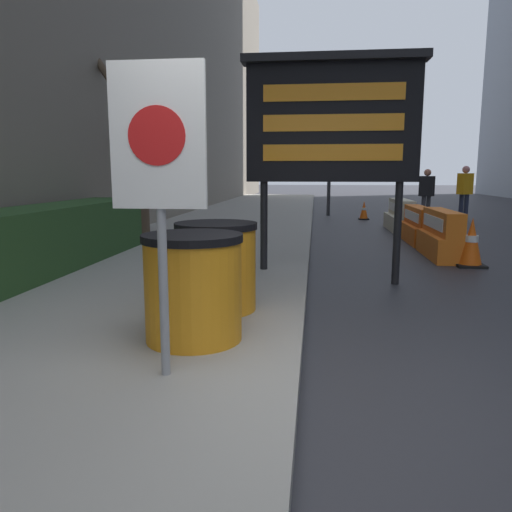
{
  "coord_description": "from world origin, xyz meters",
  "views": [
    {
      "loc": [
        0.08,
        -2.86,
        1.48
      ],
      "look_at": [
        -0.82,
        4.75,
        0.2
      ],
      "focal_mm": 35.0,
      "sensor_mm": 36.0,
      "label": 1
    }
  ],
  "objects_px": {
    "traffic_cone_near": "(471,243)",
    "traffic_cone_mid": "(364,211)",
    "barrel_drum_foreground": "(193,287)",
    "jersey_barrier_orange_near": "(442,237)",
    "jersey_barrier_orange_far": "(419,227)",
    "traffic_light_near_curb": "(331,119)",
    "message_board": "(332,121)",
    "pedestrian_passerby": "(465,188)",
    "jersey_barrier_cream": "(401,217)",
    "warning_sign": "(159,162)",
    "pedestrian_worker": "(427,191)",
    "barrel_drum_middle": "(216,266)"
  },
  "relations": [
    {
      "from": "pedestrian_passerby",
      "to": "barrel_drum_middle",
      "type": "bearing_deg",
      "value": -150.23
    },
    {
      "from": "jersey_barrier_cream",
      "to": "traffic_cone_mid",
      "type": "height_order",
      "value": "jersey_barrier_cream"
    },
    {
      "from": "traffic_light_near_curb",
      "to": "pedestrian_passerby",
      "type": "xyz_separation_m",
      "value": [
        4.17,
        -1.24,
        -2.29
      ]
    },
    {
      "from": "jersey_barrier_orange_far",
      "to": "traffic_light_near_curb",
      "type": "height_order",
      "value": "traffic_light_near_curb"
    },
    {
      "from": "barrel_drum_middle",
      "to": "jersey_barrier_orange_near",
      "type": "height_order",
      "value": "barrel_drum_middle"
    },
    {
      "from": "barrel_drum_foreground",
      "to": "jersey_barrier_orange_near",
      "type": "distance_m",
      "value": 6.19
    },
    {
      "from": "warning_sign",
      "to": "traffic_cone_mid",
      "type": "distance_m",
      "value": 13.54
    },
    {
      "from": "barrel_drum_foreground",
      "to": "barrel_drum_middle",
      "type": "distance_m",
      "value": 0.9
    },
    {
      "from": "pedestrian_worker",
      "to": "barrel_drum_foreground",
      "type": "bearing_deg",
      "value": -81.39
    },
    {
      "from": "warning_sign",
      "to": "jersey_barrier_orange_far",
      "type": "bearing_deg",
      "value": 68.25
    },
    {
      "from": "traffic_cone_mid",
      "to": "jersey_barrier_orange_near",
      "type": "bearing_deg",
      "value": -84.64
    },
    {
      "from": "jersey_barrier_orange_near",
      "to": "traffic_light_near_curb",
      "type": "xyz_separation_m",
      "value": [
        -1.77,
        8.5,
        2.92
      ]
    },
    {
      "from": "message_board",
      "to": "traffic_cone_near",
      "type": "bearing_deg",
      "value": 32.55
    },
    {
      "from": "warning_sign",
      "to": "message_board",
      "type": "bearing_deg",
      "value": 72.66
    },
    {
      "from": "pedestrian_worker",
      "to": "traffic_light_near_curb",
      "type": "bearing_deg",
      "value": 179.13
    },
    {
      "from": "traffic_cone_near",
      "to": "pedestrian_passerby",
      "type": "distance_m",
      "value": 8.42
    },
    {
      "from": "warning_sign",
      "to": "jersey_barrier_orange_near",
      "type": "bearing_deg",
      "value": 62.1
    },
    {
      "from": "jersey_barrier_orange_near",
      "to": "pedestrian_worker",
      "type": "relative_size",
      "value": 1.09
    },
    {
      "from": "warning_sign",
      "to": "traffic_cone_mid",
      "type": "xyz_separation_m",
      "value": [
        2.52,
        13.25,
        -1.26
      ]
    },
    {
      "from": "barrel_drum_foreground",
      "to": "traffic_cone_mid",
      "type": "relative_size",
      "value": 1.45
    },
    {
      "from": "barrel_drum_foreground",
      "to": "warning_sign",
      "type": "relative_size",
      "value": 0.43
    },
    {
      "from": "message_board",
      "to": "barrel_drum_middle",
      "type": "bearing_deg",
      "value": -118.51
    },
    {
      "from": "barrel_drum_middle",
      "to": "pedestrian_passerby",
      "type": "xyz_separation_m",
      "value": [
        5.57,
        11.67,
        0.41
      ]
    },
    {
      "from": "traffic_cone_mid",
      "to": "pedestrian_passerby",
      "type": "distance_m",
      "value": 3.15
    },
    {
      "from": "jersey_barrier_cream",
      "to": "traffic_cone_mid",
      "type": "bearing_deg",
      "value": 103.15
    },
    {
      "from": "pedestrian_worker",
      "to": "pedestrian_passerby",
      "type": "distance_m",
      "value": 1.3
    },
    {
      "from": "pedestrian_passerby",
      "to": "traffic_cone_near",
      "type": "bearing_deg",
      "value": -139.54
    },
    {
      "from": "barrel_drum_middle",
      "to": "traffic_light_near_curb",
      "type": "relative_size",
      "value": 0.19
    },
    {
      "from": "barrel_drum_middle",
      "to": "traffic_light_near_curb",
      "type": "height_order",
      "value": "traffic_light_near_curb"
    },
    {
      "from": "traffic_cone_near",
      "to": "traffic_cone_mid",
      "type": "xyz_separation_m",
      "value": [
        -0.93,
        8.07,
        -0.1
      ]
    },
    {
      "from": "warning_sign",
      "to": "jersey_barrier_orange_far",
      "type": "relative_size",
      "value": 1.05
    },
    {
      "from": "message_board",
      "to": "pedestrian_passerby",
      "type": "height_order",
      "value": "message_board"
    },
    {
      "from": "pedestrian_worker",
      "to": "traffic_cone_near",
      "type": "bearing_deg",
      "value": -68.51
    },
    {
      "from": "message_board",
      "to": "traffic_cone_near",
      "type": "relative_size",
      "value": 3.78
    },
    {
      "from": "barrel_drum_foreground",
      "to": "pedestrian_passerby",
      "type": "distance_m",
      "value": 13.75
    },
    {
      "from": "message_board",
      "to": "pedestrian_passerby",
      "type": "relative_size",
      "value": 1.75
    },
    {
      "from": "barrel_drum_foreground",
      "to": "jersey_barrier_orange_far",
      "type": "relative_size",
      "value": 0.45
    },
    {
      "from": "traffic_light_near_curb",
      "to": "message_board",
      "type": "bearing_deg",
      "value": -91.38
    },
    {
      "from": "barrel_drum_foreground",
      "to": "jersey_barrier_cream",
      "type": "xyz_separation_m",
      "value": [
        3.18,
        9.62,
        -0.24
      ]
    },
    {
      "from": "jersey_barrier_orange_far",
      "to": "traffic_cone_near",
      "type": "xyz_separation_m",
      "value": [
        0.25,
        -2.83,
        0.05
      ]
    },
    {
      "from": "barrel_drum_foreground",
      "to": "jersey_barrier_cream",
      "type": "relative_size",
      "value": 0.45
    },
    {
      "from": "pedestrian_passerby",
      "to": "pedestrian_worker",
      "type": "bearing_deg",
      "value": 163.06
    },
    {
      "from": "jersey_barrier_orange_far",
      "to": "message_board",
      "type": "bearing_deg",
      "value": -115.37
    },
    {
      "from": "jersey_barrier_cream",
      "to": "pedestrian_passerby",
      "type": "bearing_deg",
      "value": 50.89
    },
    {
      "from": "barrel_drum_foreground",
      "to": "traffic_light_near_curb",
      "type": "height_order",
      "value": "traffic_light_near_curb"
    },
    {
      "from": "barrel_drum_middle",
      "to": "jersey_barrier_orange_near",
      "type": "distance_m",
      "value": 5.43
    },
    {
      "from": "barrel_drum_foreground",
      "to": "traffic_cone_mid",
      "type": "distance_m",
      "value": 12.77
    },
    {
      "from": "barrel_drum_middle",
      "to": "jersey_barrier_orange_near",
      "type": "xyz_separation_m",
      "value": [
        3.17,
        4.41,
        -0.22
      ]
    },
    {
      "from": "jersey_barrier_cream",
      "to": "traffic_light_near_curb",
      "type": "distance_m",
      "value": 5.41
    },
    {
      "from": "message_board",
      "to": "jersey_barrier_orange_far",
      "type": "relative_size",
      "value": 1.56
    }
  ]
}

